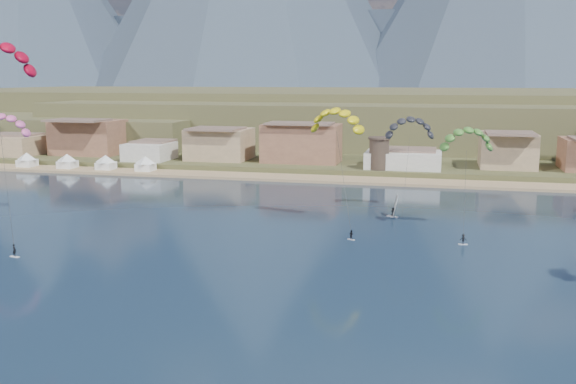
{
  "coord_description": "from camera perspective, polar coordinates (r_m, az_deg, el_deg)",
  "views": [
    {
      "loc": [
        20.83,
        -54.99,
        25.96
      ],
      "look_at": [
        0.0,
        32.0,
        10.0
      ],
      "focal_mm": 40.11,
      "sensor_mm": 36.0,
      "label": 1
    }
  ],
  "objects": [
    {
      "name": "ground",
      "position": [
        64.27,
        -6.86,
        -13.78
      ],
      "size": [
        2400.0,
        2400.0,
        0.0
      ],
      "primitive_type": "plane",
      "color": "black",
      "rests_on": "ground"
    },
    {
      "name": "foothills",
      "position": [
        287.96,
        13.84,
        6.46
      ],
      "size": [
        940.0,
        210.0,
        18.0
      ],
      "color": "brown",
      "rests_on": "ground"
    },
    {
      "name": "kitesurfer_yellow",
      "position": [
        114.52,
        4.34,
        6.66
      ],
      "size": [
        11.13,
        15.85,
        23.07
      ],
      "color": "silver",
      "rests_on": "ground"
    },
    {
      "name": "kitesurfer_green",
      "position": [
        111.19,
        15.6,
        4.79
      ],
      "size": [
        9.8,
        12.02,
        19.03
      ],
      "color": "silver",
      "rests_on": "ground"
    },
    {
      "name": "beach_tents",
      "position": [
        189.31,
        -17.52,
        2.89
      ],
      "size": [
        43.4,
        6.4,
        5.0
      ],
      "color": "white",
      "rests_on": "ground"
    },
    {
      "name": "town",
      "position": [
        188.01,
        -5.49,
        4.59
      ],
      "size": [
        400.0,
        24.0,
        12.0
      ],
      "color": "silver",
      "rests_on": "ground"
    },
    {
      "name": "distant_kite_pink",
      "position": [
        130.67,
        -24.03,
        5.73
      ],
      "size": [
        10.73,
        7.85,
        21.04
      ],
      "color": "#262626",
      "rests_on": "ground"
    },
    {
      "name": "land",
      "position": [
        615.89,
        11.62,
        7.49
      ],
      "size": [
        2200.0,
        900.0,
        4.0
      ],
      "color": "brown",
      "rests_on": "ground"
    },
    {
      "name": "windsurfer",
      "position": [
        122.91,
        9.36,
        -1.58
      ],
      "size": [
        2.6,
        2.69,
        4.21
      ],
      "color": "silver",
      "rests_on": "ground"
    },
    {
      "name": "distant_kite_dark",
      "position": [
        126.52,
        10.77,
        5.94
      ],
      "size": [
        10.37,
        6.87,
        20.22
      ],
      "color": "#262626",
      "rests_on": "ground"
    },
    {
      "name": "beach",
      "position": [
        164.35,
        6.02,
        1.06
      ],
      "size": [
        2200.0,
        12.0,
        0.9
      ],
      "color": "#A3855D",
      "rests_on": "ground"
    },
    {
      "name": "watchtower",
      "position": [
        170.85,
        8.08,
        3.43
      ],
      "size": [
        5.82,
        5.82,
        8.6
      ],
      "color": "#47382D",
      "rests_on": "ground"
    }
  ]
}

